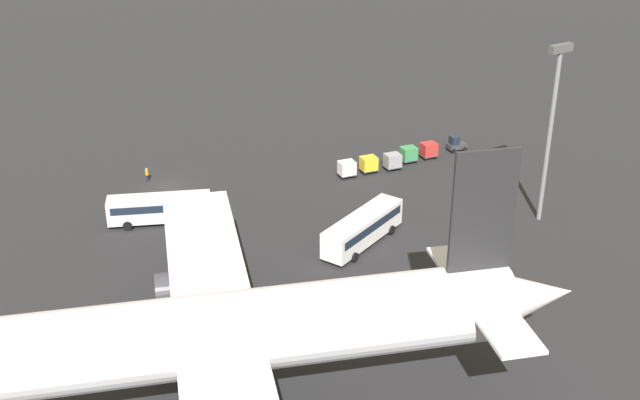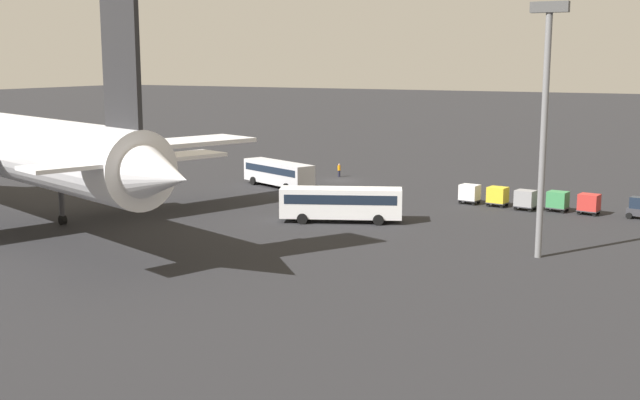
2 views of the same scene
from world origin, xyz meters
name	(u,v)px [view 1 (image 1 of 2)]	position (x,y,z in m)	size (l,w,h in m)	color
ground_plane	(169,187)	(0.00, 0.00, 0.00)	(600.00, 600.00, 0.00)	#232326
airplane	(193,338)	(13.43, 39.88, 7.38)	(55.62, 48.24, 19.63)	silver
shuttle_bus_near	(159,207)	(4.22, 8.19, 1.85)	(11.11, 6.70, 3.06)	silver
shuttle_bus_far	(363,227)	(-11.80, 23.59, 1.94)	(11.57, 6.94, 3.24)	white
baggage_tug	(456,144)	(-36.65, 8.73, 0.94)	(2.60, 2.00, 2.10)	#333338
worker_person	(147,175)	(1.59, -2.96, 0.87)	(0.38, 0.38, 1.74)	#1E1E2D
cargo_cart_red	(429,149)	(-32.00, 8.89, 1.19)	(2.21, 1.94, 2.06)	#38383D
cargo_cart_green	(409,154)	(-28.92, 8.69, 1.19)	(2.21, 1.94, 2.06)	#38383D
cargo_cart_grey	(393,161)	(-25.83, 9.48, 1.19)	(2.21, 1.94, 2.06)	#38383D
cargo_cart_yellow	(369,164)	(-22.75, 8.72, 1.19)	(2.21, 1.94, 2.06)	#38383D
cargo_cart_white	(347,168)	(-19.67, 8.52, 1.19)	(2.21, 1.94, 2.06)	#38383D
light_pole	(552,117)	(-31.53, 28.88, 11.75)	(2.80, 0.70, 19.41)	slate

